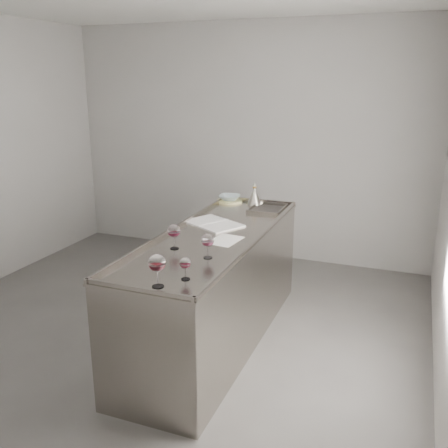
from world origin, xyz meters
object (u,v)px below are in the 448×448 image
at_px(wine_funnel, 254,198).
at_px(notebook, 213,223).
at_px(wine_glass_right, 208,241).
at_px(wine_glass_left, 174,231).
at_px(wine_glass_middle, 157,264).
at_px(ceramic_bowl, 230,198).
at_px(counter, 215,288).
at_px(wine_glass_small, 185,264).

bearing_deg(wine_funnel, notebook, -98.15).
bearing_deg(wine_funnel, wine_glass_right, -83.87).
bearing_deg(wine_glass_left, wine_glass_middle, -71.41).
bearing_deg(wine_glass_left, notebook, 87.88).
xyz_separation_m(notebook, ceramic_bowl, (-0.15, 0.80, 0.04)).
bearing_deg(wine_funnel, wine_glass_left, -95.36).
xyz_separation_m(counter, ceramic_bowl, (-0.28, 1.08, 0.51)).
height_order(wine_glass_small, ceramic_bowl, wine_glass_small).
bearing_deg(wine_glass_left, wine_glass_small, -56.54).
distance_m(wine_glass_left, ceramic_bowl, 1.50).
distance_m(wine_glass_left, notebook, 0.71).
height_order(wine_glass_middle, ceramic_bowl, wine_glass_middle).
relative_size(notebook, ceramic_bowl, 2.71).
bearing_deg(counter, wine_glass_left, -110.03).
relative_size(wine_glass_small, notebook, 0.26).
relative_size(ceramic_bowl, wine_funnel, 0.93).
xyz_separation_m(ceramic_bowl, wine_funnel, (0.26, 0.00, 0.02)).
bearing_deg(wine_funnel, wine_glass_small, -84.55).
xyz_separation_m(counter, wine_funnel, (-0.01, 1.08, 0.54)).
relative_size(counter, wine_glass_left, 12.80).
relative_size(counter, ceramic_bowl, 11.45).
height_order(counter, notebook, counter).
height_order(wine_glass_middle, wine_glass_small, wine_glass_middle).
bearing_deg(wine_glass_small, wine_glass_middle, -123.07).
distance_m(wine_glass_middle, wine_glass_small, 0.20).
bearing_deg(wine_glass_small, wine_glass_right, 92.81).
xyz_separation_m(wine_glass_small, ceramic_bowl, (-0.45, 2.00, -0.06)).
distance_m(notebook, ceramic_bowl, 0.81).
relative_size(wine_glass_small, wine_funnel, 0.65).
height_order(ceramic_bowl, wine_funnel, wine_funnel).
height_order(wine_glass_left, notebook, wine_glass_left).
xyz_separation_m(wine_glass_left, wine_glass_small, (0.33, -0.50, -0.03)).
xyz_separation_m(counter, notebook, (-0.13, 0.28, 0.47)).
bearing_deg(wine_glass_small, notebook, 104.30).
xyz_separation_m(notebook, wine_funnel, (0.11, 0.80, 0.06)).
distance_m(counter, wine_glass_small, 1.10).
xyz_separation_m(wine_glass_middle, wine_glass_right, (0.09, 0.57, -0.02)).
bearing_deg(wine_glass_middle, wine_glass_small, 56.93).
relative_size(wine_glass_middle, wine_glass_right, 1.17).
relative_size(wine_glass_left, wine_glass_small, 1.28).
distance_m(wine_glass_small, wine_funnel, 2.00).
height_order(wine_glass_left, wine_glass_right, wine_glass_left).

